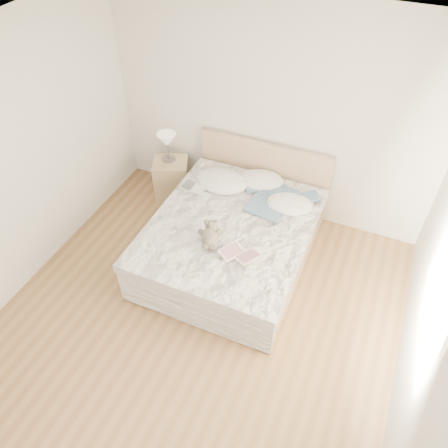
{
  "coord_description": "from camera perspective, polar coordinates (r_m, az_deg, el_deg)",
  "views": [
    {
      "loc": [
        1.32,
        -2.13,
        3.91
      ],
      "look_at": [
        -0.06,
        1.05,
        0.62
      ],
      "focal_mm": 35.0,
      "sensor_mm": 36.0,
      "label": 1
    }
  ],
  "objects": [
    {
      "name": "bed",
      "position": [
        5.07,
        1.25,
        -1.74
      ],
      "size": [
        1.72,
        2.14,
        1.0
      ],
      "color": "tan",
      "rests_on": "floor"
    },
    {
      "name": "teddy_bear",
      "position": [
        4.56,
        -1.91,
        -2.16
      ],
      "size": [
        0.32,
        0.36,
        0.16
      ],
      "primitive_type": null,
      "rotation": [
        0.0,
        0.0,
        0.41
      ],
      "color": "#62574C",
      "rests_on": "bed"
    },
    {
      "name": "pillow_right",
      "position": [
        5.05,
        8.53,
        2.62
      ],
      "size": [
        0.59,
        0.46,
        0.16
      ],
      "primitive_type": "ellipsoid",
      "rotation": [
        0.0,
        0.0,
        0.19
      ],
      "color": "white",
      "rests_on": "bed"
    },
    {
      "name": "blouse",
      "position": [
        5.09,
        6.27,
        3.08
      ],
      "size": [
        0.77,
        0.8,
        0.03
      ],
      "primitive_type": null,
      "rotation": [
        0.0,
        0.0,
        -0.13
      ],
      "color": "#3B5774",
      "rests_on": "bed"
    },
    {
      "name": "window",
      "position": [
        3.52,
        26.92,
        -7.04
      ],
      "size": [
        0.02,
        1.3,
        1.1
      ],
      "primitive_type": "cube",
      "color": "white",
      "rests_on": "wall_right"
    },
    {
      "name": "wall_back",
      "position": [
        5.24,
        6.0,
        14.05
      ],
      "size": [
        4.0,
        0.02,
        2.7
      ],
      "primitive_type": "cube",
      "color": "silver",
      "rests_on": "ground"
    },
    {
      "name": "pillow_middle",
      "position": [
        5.36,
        4.81,
        5.77
      ],
      "size": [
        0.62,
        0.5,
        0.16
      ],
      "primitive_type": "ellipsoid",
      "rotation": [
        0.0,
        0.0,
        0.23
      ],
      "color": "white",
      "rests_on": "bed"
    },
    {
      "name": "table_lamp",
      "position": [
        5.72,
        -7.45,
        10.65
      ],
      "size": [
        0.32,
        0.32,
        0.39
      ],
      "color": "#4D4843",
      "rests_on": "nightstand"
    },
    {
      "name": "wall_right",
      "position": [
        3.4,
        26.3,
        -11.84
      ],
      "size": [
        0.02,
        4.5,
        2.7
      ],
      "primitive_type": "cube",
      "color": "silver",
      "rests_on": "ground"
    },
    {
      "name": "photo_book",
      "position": [
        5.25,
        -3.9,
        4.8
      ],
      "size": [
        0.32,
        0.23,
        0.02
      ],
      "primitive_type": "cube",
      "rotation": [
        0.0,
        0.0,
        -0.05
      ],
      "color": "silver",
      "rests_on": "bed"
    },
    {
      "name": "ceiling",
      "position": [
        2.78,
        -7.85,
        17.36
      ],
      "size": [
        4.0,
        4.5,
        0.0
      ],
      "primitive_type": "cube",
      "color": "white",
      "rests_on": "ground"
    },
    {
      "name": "nightstand",
      "position": [
        5.99,
        -6.82,
        5.9
      ],
      "size": [
        0.57,
        0.54,
        0.56
      ],
      "primitive_type": "cube",
      "rotation": [
        0.0,
        0.0,
        0.4
      ],
      "color": "tan",
      "rests_on": "floor"
    },
    {
      "name": "pillow_left",
      "position": [
        5.32,
        -0.36,
        5.64
      ],
      "size": [
        0.66,
        0.47,
        0.2
      ],
      "primitive_type": "ellipsoid",
      "rotation": [
        0.0,
        0.0,
        -0.01
      ],
      "color": "white",
      "rests_on": "bed"
    },
    {
      "name": "childrens_book",
      "position": [
        4.45,
        2.11,
        -3.98
      ],
      "size": [
        0.44,
        0.4,
        0.02
      ],
      "primitive_type": "cube",
      "rotation": [
        0.0,
        0.0,
        -0.54
      ],
      "color": "#FFEFCF",
      "rests_on": "bed"
    },
    {
      "name": "floor",
      "position": [
        4.64,
        -4.62,
        -14.09
      ],
      "size": [
        4.0,
        4.5,
        0.0
      ],
      "primitive_type": "cube",
      "color": "brown",
      "rests_on": "ground"
    }
  ]
}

